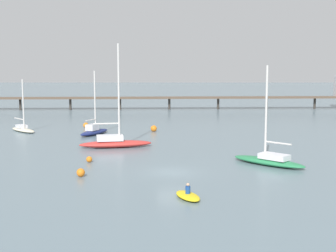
{
  "coord_description": "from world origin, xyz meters",
  "views": [
    {
      "loc": [
        -0.28,
        -42.81,
        9.87
      ],
      "look_at": [
        0.0,
        20.84,
        1.5
      ],
      "focal_mm": 51.61,
      "sensor_mm": 36.0,
      "label": 1
    }
  ],
  "objects": [
    {
      "name": "mooring_buoy_far",
      "position": [
        -12.79,
        29.94,
        0.42
      ],
      "size": [
        0.83,
        0.83,
        0.83
      ],
      "primitive_type": "sphere",
      "color": "orange",
      "rests_on": "ground_plane"
    },
    {
      "name": "sailboat_red",
      "position": [
        -6.52,
        13.01,
        0.73
      ],
      "size": [
        8.74,
        3.68,
        12.06
      ],
      "color": "red",
      "rests_on": "ground_plane"
    },
    {
      "name": "dinghy_yellow",
      "position": [
        1.18,
        -8.42,
        0.2
      ],
      "size": [
        2.38,
        3.32,
        1.14
      ],
      "color": "yellow",
      "rests_on": "ground_plane"
    },
    {
      "name": "mooring_buoy_inner",
      "position": [
        -7.88,
        -1.69,
        0.37
      ],
      "size": [
        0.73,
        0.73,
        0.73
      ],
      "primitive_type": "sphere",
      "color": "orange",
      "rests_on": "ground_plane"
    },
    {
      "name": "sailboat_cream",
      "position": [
        -21.23,
        26.14,
        0.49
      ],
      "size": [
        5.35,
        5.62,
        7.54
      ],
      "color": "beige",
      "rests_on": "ground_plane"
    },
    {
      "name": "pier",
      "position": [
        18.87,
        60.32,
        3.6
      ],
      "size": [
        85.74,
        7.26,
        7.03
      ],
      "color": "brown",
      "rests_on": "ground_plane"
    },
    {
      "name": "sailboat_navy",
      "position": [
        -10.51,
        23.07,
        0.62
      ],
      "size": [
        4.15,
        6.29,
        8.77
      ],
      "color": "navy",
      "rests_on": "ground_plane"
    },
    {
      "name": "sailboat_green",
      "position": [
        9.57,
        3.2,
        0.58
      ],
      "size": [
        7.12,
        6.89,
        9.63
      ],
      "color": "#287F4C",
      "rests_on": "ground_plane"
    },
    {
      "name": "ground_plane",
      "position": [
        0.0,
        0.0,
        0.0
      ],
      "size": [
        400.0,
        400.0,
        0.0
      ],
      "primitive_type": "plane",
      "color": "slate"
    },
    {
      "name": "mooring_buoy_mid",
      "position": [
        -8.13,
        4.42,
        0.3
      ],
      "size": [
        0.61,
        0.61,
        0.61
      ],
      "primitive_type": "sphere",
      "color": "orange",
      "rests_on": "ground_plane"
    },
    {
      "name": "mooring_buoy_near",
      "position": [
        -2.33,
        26.13,
        0.45
      ],
      "size": [
        0.89,
        0.89,
        0.89
      ],
      "primitive_type": "sphere",
      "color": "orange",
      "rests_on": "ground_plane"
    }
  ]
}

